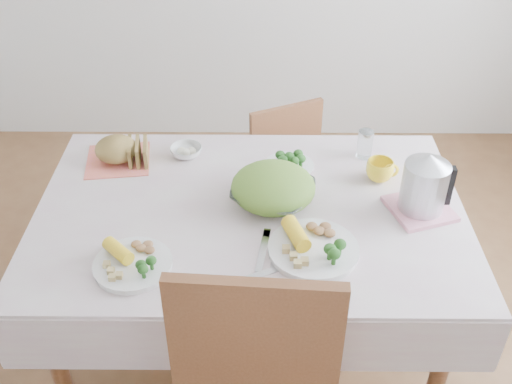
{
  "coord_description": "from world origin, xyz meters",
  "views": [
    {
      "loc": [
        0.03,
        -1.65,
        2.05
      ],
      "look_at": [
        0.02,
        0.02,
        0.82
      ],
      "focal_mm": 42.0,
      "sensor_mm": 36.0,
      "label": 1
    }
  ],
  "objects_px": {
    "dinner_plate_right": "(313,250)",
    "yellow_mug": "(380,170)",
    "dining_table": "(251,287)",
    "dinner_plate_left": "(133,265)",
    "chair_far": "(270,154)",
    "electric_kettle": "(425,182)",
    "salad_bowl": "(273,194)"
  },
  "relations": [
    {
      "from": "salad_bowl",
      "to": "dinner_plate_left",
      "type": "xyz_separation_m",
      "value": [
        -0.44,
        -0.34,
        -0.02
      ]
    },
    {
      "from": "chair_far",
      "to": "dinner_plate_right",
      "type": "distance_m",
      "value": 1.09
    },
    {
      "from": "dining_table",
      "to": "salad_bowl",
      "type": "bearing_deg",
      "value": 26.32
    },
    {
      "from": "salad_bowl",
      "to": "dinner_plate_left",
      "type": "bearing_deg",
      "value": -142.41
    },
    {
      "from": "dining_table",
      "to": "electric_kettle",
      "type": "bearing_deg",
      "value": -0.56
    },
    {
      "from": "dining_table",
      "to": "dinner_plate_right",
      "type": "relative_size",
      "value": 4.8
    },
    {
      "from": "dining_table",
      "to": "dinner_plate_left",
      "type": "height_order",
      "value": "dinner_plate_left"
    },
    {
      "from": "dinner_plate_right",
      "to": "yellow_mug",
      "type": "xyz_separation_m",
      "value": [
        0.27,
        0.41,
        0.03
      ]
    },
    {
      "from": "chair_far",
      "to": "yellow_mug",
      "type": "relative_size",
      "value": 7.88
    },
    {
      "from": "chair_far",
      "to": "salad_bowl",
      "type": "xyz_separation_m",
      "value": [
        -0.0,
        -0.77,
        0.33
      ]
    },
    {
      "from": "yellow_mug",
      "to": "electric_kettle",
      "type": "height_order",
      "value": "electric_kettle"
    },
    {
      "from": "salad_bowl",
      "to": "dinner_plate_right",
      "type": "height_order",
      "value": "salad_bowl"
    },
    {
      "from": "dining_table",
      "to": "dinner_plate_right",
      "type": "bearing_deg",
      "value": -47.88
    },
    {
      "from": "yellow_mug",
      "to": "chair_far",
      "type": "bearing_deg",
      "value": 122.3
    },
    {
      "from": "dinner_plate_left",
      "to": "yellow_mug",
      "type": "distance_m",
      "value": 0.97
    },
    {
      "from": "dinner_plate_right",
      "to": "electric_kettle",
      "type": "xyz_separation_m",
      "value": [
        0.39,
        0.22,
        0.11
      ]
    },
    {
      "from": "dining_table",
      "to": "salad_bowl",
      "type": "height_order",
      "value": "salad_bowl"
    },
    {
      "from": "dining_table",
      "to": "dinner_plate_left",
      "type": "xyz_separation_m",
      "value": [
        -0.36,
        -0.3,
        0.4
      ]
    },
    {
      "from": "dining_table",
      "to": "yellow_mug",
      "type": "distance_m",
      "value": 0.67
    },
    {
      "from": "chair_far",
      "to": "salad_bowl",
      "type": "height_order",
      "value": "chair_far"
    },
    {
      "from": "yellow_mug",
      "to": "electric_kettle",
      "type": "relative_size",
      "value": 0.48
    },
    {
      "from": "dinner_plate_right",
      "to": "yellow_mug",
      "type": "relative_size",
      "value": 2.83
    },
    {
      "from": "dining_table",
      "to": "electric_kettle",
      "type": "height_order",
      "value": "electric_kettle"
    },
    {
      "from": "dining_table",
      "to": "chair_far",
      "type": "distance_m",
      "value": 0.82
    },
    {
      "from": "dinner_plate_left",
      "to": "salad_bowl",
      "type": "bearing_deg",
      "value": 37.59
    },
    {
      "from": "electric_kettle",
      "to": "salad_bowl",
      "type": "bearing_deg",
      "value": 179.47
    },
    {
      "from": "salad_bowl",
      "to": "yellow_mug",
      "type": "relative_size",
      "value": 2.7
    },
    {
      "from": "dinner_plate_left",
      "to": "yellow_mug",
      "type": "bearing_deg",
      "value": 29.88
    },
    {
      "from": "salad_bowl",
      "to": "yellow_mug",
      "type": "xyz_separation_m",
      "value": [
        0.4,
        0.14,
        0.01
      ]
    },
    {
      "from": "salad_bowl",
      "to": "electric_kettle",
      "type": "height_order",
      "value": "electric_kettle"
    },
    {
      "from": "dinner_plate_left",
      "to": "dining_table",
      "type": "bearing_deg",
      "value": 39.73
    },
    {
      "from": "yellow_mug",
      "to": "salad_bowl",
      "type": "bearing_deg",
      "value": -160.25
    }
  ]
}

